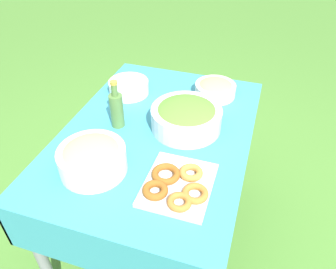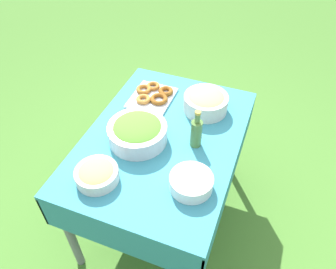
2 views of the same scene
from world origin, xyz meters
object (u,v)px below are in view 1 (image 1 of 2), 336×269
at_px(salad_bowl, 186,116).
at_px(olive_oil_bottle, 117,109).
at_px(pasta_bowl, 92,158).
at_px(donut_platter, 177,185).
at_px(bread_bowl, 215,88).
at_px(plate_stack, 129,87).

relative_size(salad_bowl, olive_oil_bottle, 1.38).
bearing_deg(pasta_bowl, olive_oil_bottle, 6.32).
relative_size(pasta_bowl, olive_oil_bottle, 1.13).
xyz_separation_m(donut_platter, olive_oil_bottle, (0.30, 0.38, 0.07)).
bearing_deg(olive_oil_bottle, bread_bowl, -43.19).
height_order(salad_bowl, olive_oil_bottle, olive_oil_bottle).
distance_m(donut_platter, olive_oil_bottle, 0.49).
bearing_deg(salad_bowl, donut_platter, -169.50).
relative_size(donut_platter, olive_oil_bottle, 1.29).
distance_m(donut_platter, bread_bowl, 0.70).
bearing_deg(bread_bowl, plate_stack, 105.07).
bearing_deg(pasta_bowl, plate_stack, 9.69).
height_order(pasta_bowl, olive_oil_bottle, olive_oil_bottle).
distance_m(olive_oil_bottle, bread_bowl, 0.56).
bearing_deg(salad_bowl, olive_oil_bottle, 104.64).
distance_m(plate_stack, olive_oil_bottle, 0.30).
bearing_deg(bread_bowl, donut_platter, 179.87).
bearing_deg(donut_platter, bread_bowl, -0.13).
bearing_deg(olive_oil_bottle, donut_platter, -128.10).
bearing_deg(salad_bowl, plate_stack, 61.48).
distance_m(salad_bowl, plate_stack, 0.43).
xyz_separation_m(pasta_bowl, bread_bowl, (0.71, -0.35, -0.02)).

